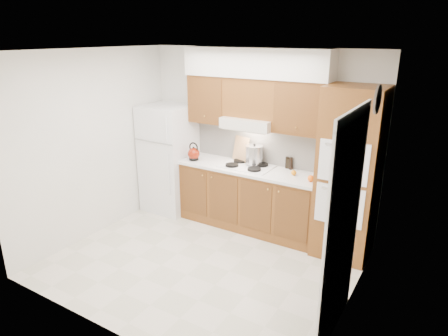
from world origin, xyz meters
name	(u,v)px	position (x,y,z in m)	size (l,w,h in m)	color
floor	(203,262)	(0.00, 0.00, 0.00)	(3.60, 3.60, 0.00)	beige
ceiling	(198,51)	(0.00, 0.00, 2.60)	(3.60, 3.60, 0.00)	white
wall_back	(258,139)	(0.00, 1.50, 1.30)	(3.60, 0.02, 2.60)	white
wall_left	(94,145)	(-1.80, 0.00, 1.30)	(0.02, 3.00, 2.60)	white
wall_right	(356,196)	(1.80, 0.00, 1.30)	(0.02, 3.00, 2.60)	white
fridge	(169,158)	(-1.41, 1.14, 0.86)	(0.75, 0.72, 1.72)	white
base_cabinets	(249,199)	(0.02, 1.20, 0.45)	(2.11, 0.60, 0.90)	brown
countertop	(249,169)	(0.03, 1.19, 0.92)	(2.13, 0.62, 0.04)	white
backsplash	(259,144)	(0.02, 1.49, 1.22)	(2.11, 0.03, 0.56)	white
oven_cabinet	(349,174)	(1.44, 1.18, 1.10)	(0.70, 0.65, 2.20)	brown
upper_cab_left	(211,99)	(-0.71, 1.33, 1.85)	(0.63, 0.33, 0.70)	brown
upper_cab_right	(302,108)	(0.72, 1.33, 1.85)	(0.73, 0.33, 0.70)	brown
range_hood	(250,123)	(-0.02, 1.27, 1.57)	(0.75, 0.45, 0.15)	silver
upper_cab_over_hood	(252,97)	(-0.02, 1.33, 1.92)	(0.75, 0.33, 0.55)	brown
soffit	(256,63)	(0.03, 1.32, 2.40)	(2.13, 0.36, 0.40)	silver
cooktop	(247,166)	(-0.02, 1.21, 0.95)	(0.74, 0.50, 0.01)	white
doorway	(342,235)	(1.79, -0.35, 1.05)	(0.02, 0.90, 2.10)	black
wall_clock	(378,99)	(1.79, 0.55, 2.15)	(0.30, 0.30, 0.02)	#3F3833
kettle	(194,154)	(-0.86, 1.06, 1.04)	(0.18, 0.18, 0.18)	maroon
cutting_board	(241,149)	(-0.22, 1.38, 1.14)	(0.27, 0.02, 0.36)	tan
stock_pot	(254,155)	(0.03, 1.32, 1.10)	(0.25, 0.25, 0.26)	#B2B2B6
condiment_a	(291,163)	(0.57, 1.42, 1.03)	(0.05, 0.05, 0.18)	black
condiment_b	(287,163)	(0.50, 1.45, 1.02)	(0.05, 0.05, 0.17)	black
condiment_c	(289,163)	(0.53, 1.45, 1.01)	(0.05, 0.05, 0.15)	black
orange_near	(311,178)	(0.98, 1.09, 0.98)	(0.09, 0.09, 0.09)	#FE620D
orange_far	(294,173)	(0.70, 1.21, 0.98)	(0.07, 0.07, 0.07)	orange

